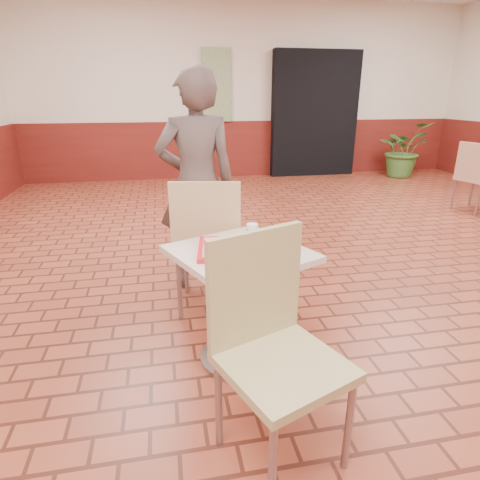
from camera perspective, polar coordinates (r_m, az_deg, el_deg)
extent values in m
cube|color=brown|center=(3.26, 20.42, -7.82)|extent=(8.00, 10.00, 0.01)
cube|color=beige|center=(7.60, 1.37, 20.35)|extent=(8.00, 0.01, 3.00)
cube|color=#611812|center=(7.64, 1.34, 12.82)|extent=(8.00, 0.04, 1.00)
cube|color=black|center=(7.84, 10.55, 17.10)|extent=(1.60, 0.22, 2.20)
cube|color=gray|center=(7.44, -3.36, 21.10)|extent=(0.50, 0.03, 1.20)
cube|color=beige|center=(2.12, 0.00, -1.97)|extent=(0.64, 0.64, 0.04)
cylinder|color=gray|center=(2.27, 0.00, -9.87)|extent=(0.07, 0.07, 0.64)
cylinder|color=gray|center=(2.44, 0.00, -16.11)|extent=(0.46, 0.46, 0.03)
cube|color=tan|center=(1.65, 6.23, -17.45)|extent=(0.57, 0.57, 0.04)
cube|color=tan|center=(1.64, 2.22, -6.63)|extent=(0.42, 0.19, 0.48)
cylinder|color=gray|center=(1.62, 4.62, -29.87)|extent=(0.03, 0.03, 0.43)
cylinder|color=gray|center=(1.80, 15.20, -24.09)|extent=(0.03, 0.03, 0.43)
cylinder|color=gray|center=(1.83, -3.05, -22.29)|extent=(0.03, 0.03, 0.43)
cylinder|color=gray|center=(2.00, 6.90, -18.25)|extent=(0.03, 0.03, 0.43)
cube|color=#D4B67F|center=(2.79, -4.50, -1.07)|extent=(0.51, 0.51, 0.04)
cube|color=#D4B67F|center=(2.52, -4.95, 2.88)|extent=(0.44, 0.11, 0.48)
cylinder|color=gray|center=(3.05, -0.60, -3.92)|extent=(0.03, 0.03, 0.43)
cylinder|color=gray|center=(3.07, -7.68, -3.92)|extent=(0.03, 0.03, 0.43)
cylinder|color=gray|center=(2.71, -0.60, -7.16)|extent=(0.03, 0.03, 0.43)
cylinder|color=gray|center=(2.73, -8.60, -7.12)|extent=(0.03, 0.03, 0.43)
imported|color=brown|center=(3.06, -6.16, 7.97)|extent=(0.62, 0.43, 1.64)
cube|color=red|center=(2.11, 0.00, -1.22)|extent=(0.44, 0.34, 0.02)
cube|color=#E18585|center=(2.11, 0.00, -0.88)|extent=(0.39, 0.29, 0.00)
torus|color=#EDB056|center=(2.11, -3.21, -0.42)|extent=(0.12, 0.12, 0.03)
ellipsoid|color=#E67C43|center=(2.08, 1.44, -0.62)|extent=(0.15, 0.12, 0.04)
cube|color=beige|center=(2.07, 1.44, -0.07)|extent=(0.13, 0.10, 0.01)
ellipsoid|color=#C04A1A|center=(2.05, 0.11, -1.16)|extent=(0.03, 0.03, 0.02)
cylinder|color=white|center=(2.21, 1.75, 1.27)|extent=(0.06, 0.06, 0.08)
cylinder|color=blue|center=(2.21, 1.75, 1.37)|extent=(0.07, 0.07, 0.02)
cube|color=tan|center=(6.07, 30.73, 7.43)|extent=(0.50, 0.50, 0.04)
cube|color=tan|center=(5.88, 30.09, 9.66)|extent=(0.13, 0.40, 0.45)
cylinder|color=gray|center=(6.35, 30.03, 5.94)|extent=(0.03, 0.03, 0.40)
cylinder|color=gray|center=(5.87, 30.73, 4.87)|extent=(0.03, 0.03, 0.40)
cylinder|color=gray|center=(6.07, 28.07, 5.74)|extent=(0.03, 0.03, 0.40)
imported|color=#3B6D2B|center=(8.14, 22.14, 11.84)|extent=(1.11, 1.04, 1.00)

